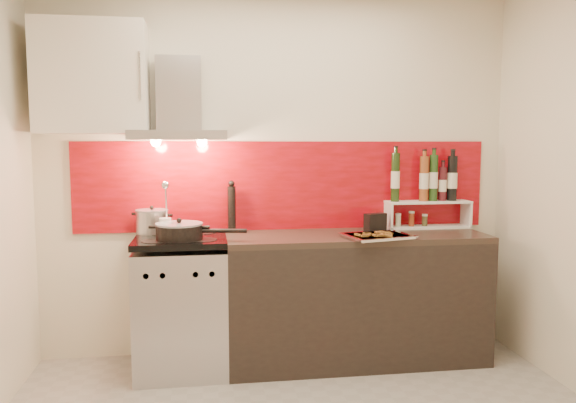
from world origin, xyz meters
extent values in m
cube|color=silver|center=(0.00, 1.40, 1.30)|extent=(3.40, 0.02, 2.60)
cube|color=maroon|center=(0.05, 1.39, 1.22)|extent=(3.00, 0.02, 0.64)
cube|color=#B7B7BA|center=(-0.70, 1.10, 0.42)|extent=(0.60, 0.60, 0.84)
cube|color=black|center=(-0.70, 0.81, 0.33)|extent=(0.50, 0.02, 0.40)
cube|color=#B7B7BA|center=(-0.70, 0.81, 0.72)|extent=(0.56, 0.02, 0.12)
cube|color=#FF190C|center=(-0.70, 0.81, 0.72)|extent=(0.10, 0.01, 0.04)
cube|color=black|center=(-0.70, 1.10, 0.89)|extent=(0.60, 0.60, 0.04)
cube|color=black|center=(0.50, 1.10, 0.43)|extent=(1.80, 0.60, 0.86)
cube|color=#2F201C|center=(0.50, 1.10, 0.88)|extent=(1.80, 0.60, 0.04)
cube|color=#B7B7BA|center=(-0.70, 1.15, 1.58)|extent=(0.62, 0.50, 0.06)
cube|color=#B7B7BA|center=(-0.70, 1.30, 1.86)|extent=(0.30, 0.18, 0.50)
sphere|color=#FFD18C|center=(-0.85, 1.15, 1.54)|extent=(0.07, 0.07, 0.07)
sphere|color=#FFD18C|center=(-0.55, 1.15, 1.54)|extent=(0.07, 0.07, 0.07)
cube|color=white|center=(-1.25, 1.22, 1.95)|extent=(0.70, 0.35, 0.72)
cylinder|color=#B7B7BA|center=(-0.90, 1.28, 0.99)|extent=(0.22, 0.22, 0.15)
cylinder|color=#99999E|center=(-0.90, 1.28, 1.07)|extent=(0.22, 0.22, 0.01)
sphere|color=black|center=(-0.90, 1.28, 1.09)|extent=(0.03, 0.03, 0.03)
cylinder|color=black|center=(-0.70, 1.00, 0.96)|extent=(0.30, 0.30, 0.09)
cylinder|color=#99999E|center=(-0.70, 1.00, 1.01)|extent=(0.30, 0.30, 0.01)
sphere|color=black|center=(-0.70, 1.00, 1.03)|extent=(0.03, 0.03, 0.03)
cylinder|color=black|center=(-0.41, 0.95, 0.97)|extent=(0.29, 0.07, 0.03)
cylinder|color=silver|center=(-0.80, 1.12, 0.97)|extent=(0.08, 0.08, 0.13)
cylinder|color=silver|center=(-0.79, 1.12, 1.14)|extent=(0.01, 0.06, 0.25)
sphere|color=silver|center=(-0.79, 1.06, 1.26)|extent=(0.05, 0.05, 0.05)
cylinder|color=black|center=(-0.35, 1.31, 1.06)|extent=(0.06, 0.06, 0.33)
sphere|color=black|center=(-0.35, 1.31, 1.24)|extent=(0.05, 0.05, 0.05)
cube|color=white|center=(1.10, 1.29, 0.91)|extent=(0.63, 0.17, 0.01)
cube|color=white|center=(0.80, 1.29, 1.00)|extent=(0.01, 0.17, 0.18)
cube|color=white|center=(1.40, 1.29, 1.00)|extent=(0.02, 0.17, 0.18)
cube|color=white|center=(1.10, 1.29, 1.09)|extent=(0.63, 0.17, 0.02)
cylinder|color=black|center=(0.84, 1.29, 1.28)|extent=(0.06, 0.06, 0.36)
cylinder|color=brown|center=(1.06, 1.29, 1.27)|extent=(0.07, 0.07, 0.33)
cylinder|color=#203D16|center=(1.14, 1.29, 1.27)|extent=(0.06, 0.06, 0.34)
cylinder|color=#431118|center=(1.21, 1.29, 1.23)|extent=(0.06, 0.06, 0.25)
cylinder|color=black|center=(1.28, 1.29, 1.27)|extent=(0.07, 0.07, 0.33)
cylinder|color=beige|center=(0.87, 1.29, 0.96)|extent=(0.04, 0.04, 0.08)
cylinder|color=maroon|center=(0.98, 1.29, 0.96)|extent=(0.04, 0.04, 0.10)
cylinder|color=#4A4525|center=(1.08, 1.29, 0.95)|extent=(0.04, 0.04, 0.07)
cube|color=black|center=(0.67, 1.19, 0.96)|extent=(0.17, 0.13, 0.14)
cube|color=silver|center=(0.59, 0.92, 0.91)|extent=(0.46, 0.39, 0.01)
cube|color=silver|center=(0.59, 0.92, 0.92)|extent=(0.49, 0.42, 0.01)
cube|color=red|center=(0.59, 0.92, 0.92)|extent=(0.42, 0.35, 0.01)
cube|color=brown|center=(0.49, 0.84, 0.93)|extent=(0.06, 0.03, 0.01)
cube|color=brown|center=(0.52, 0.91, 0.93)|extent=(0.06, 0.03, 0.01)
cube|color=brown|center=(0.67, 0.93, 0.93)|extent=(0.06, 0.03, 0.01)
cube|color=brown|center=(0.53, 0.92, 0.93)|extent=(0.05, 0.04, 0.01)
cube|color=brown|center=(0.67, 0.90, 0.93)|extent=(0.05, 0.05, 0.01)
cube|color=brown|center=(0.61, 0.88, 0.93)|extent=(0.02, 0.05, 0.01)
cube|color=brown|center=(0.59, 0.83, 0.93)|extent=(0.06, 0.03, 0.01)
cube|color=brown|center=(0.56, 0.85, 0.93)|extent=(0.02, 0.06, 0.01)
cube|color=brown|center=(0.65, 0.97, 0.93)|extent=(0.04, 0.06, 0.01)
cube|color=brown|center=(0.61, 0.95, 0.93)|extent=(0.02, 0.06, 0.01)
cube|color=brown|center=(0.52, 0.89, 0.93)|extent=(0.05, 0.05, 0.01)
cube|color=brown|center=(0.45, 0.89, 0.93)|extent=(0.04, 0.05, 0.01)
cube|color=brown|center=(0.52, 0.91, 0.93)|extent=(0.03, 0.06, 0.01)
cube|color=brown|center=(0.60, 0.95, 0.93)|extent=(0.02, 0.05, 0.01)
cube|color=brown|center=(0.66, 0.83, 0.93)|extent=(0.02, 0.05, 0.01)
cube|color=brown|center=(0.64, 0.83, 0.93)|extent=(0.05, 0.05, 0.01)
camera|label=1|loc=(-0.53, -2.64, 1.53)|focal=35.00mm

